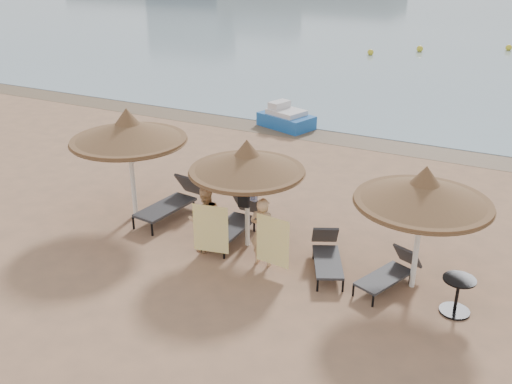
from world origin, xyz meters
TOP-DOWN VIEW (x-y plane):
  - ground at (0.00, 0.00)m, footprint 160.00×160.00m
  - wet_sand_strip at (0.00, 9.40)m, footprint 200.00×1.60m
  - palapa_left at (-3.47, 1.04)m, footprint 2.87×2.87m
  - palapa_center at (-0.17, 0.95)m, footprint 2.60×2.60m
  - palapa_right at (3.64, 0.92)m, footprint 2.67×2.67m
  - lounger_far_left at (-2.59, 1.48)m, footprint 0.94×2.14m
  - lounger_near_left at (-0.63, 1.21)m, footprint 0.66×1.95m
  - lounger_near_right at (1.82, 0.81)m, footprint 1.22×1.77m
  - lounger_far_right at (3.23, 0.75)m, footprint 1.10×1.70m
  - side_table at (4.57, 0.38)m, footprint 0.61×0.61m
  - person_left at (-0.91, 0.32)m, footprint 0.99×0.97m
  - person_right at (0.51, 0.35)m, footprint 0.88×0.60m
  - towel_left at (-0.56, -0.03)m, footprint 0.79×0.17m
  - towel_right at (0.86, 0.10)m, footprint 0.79×0.11m
  - bag_patterned at (-0.17, 1.13)m, footprint 0.32×0.15m
  - bag_dark at (-0.17, 0.79)m, footprint 0.26×0.12m
  - pedal_boat at (-3.09, 9.76)m, footprint 2.29×1.78m
  - buoy_left at (-4.40, 25.69)m, footprint 0.38×0.38m
  - buoy_mid at (3.10, 31.26)m, footprint 0.40×0.40m
  - buoy_extra at (-1.93, 28.25)m, footprint 0.41×0.41m

SIDE VIEW (x-z plane):
  - ground at x=0.00m, z-range 0.00..0.00m
  - wet_sand_strip at x=0.00m, z-range 0.00..0.01m
  - buoy_left at x=-4.40m, z-range 0.00..0.38m
  - buoy_mid at x=3.10m, z-range 0.00..0.40m
  - buoy_extra at x=-1.93m, z-range 0.00..0.41m
  - lounger_far_right at x=3.23m, z-range -0.04..0.69m
  - lounger_near_right at x=1.82m, z-range -0.04..0.72m
  - side_table at x=4.57m, z-range -0.02..0.72m
  - pedal_boat at x=-3.09m, z-range -0.12..0.82m
  - lounger_near_left at x=-0.63m, z-range -0.04..0.83m
  - lounger_far_left at x=-2.59m, z-range -0.05..0.88m
  - towel_right at x=0.86m, z-range 0.21..1.32m
  - towel_left at x=-0.56m, z-range 0.21..1.34m
  - person_left at x=-0.91m, z-range 0.00..1.82m
  - person_right at x=0.51m, z-range 0.00..1.83m
  - bag_dark at x=-0.17m, z-range 1.04..1.40m
  - bag_patterned at x=-0.17m, z-range 1.08..1.46m
  - palapa_center at x=-0.17m, z-range 0.76..3.34m
  - palapa_right at x=3.64m, z-range 0.78..3.43m
  - palapa_left at x=-3.47m, z-range 0.84..3.69m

